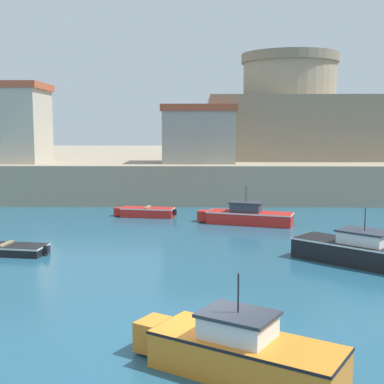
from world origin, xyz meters
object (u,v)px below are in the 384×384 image
Objects in this scene: dinghy_black_0 at (4,249)px; motorboat_orange_1 at (239,351)px; motorboat_black_4 at (362,251)px; dinghy_red_5 at (146,212)px; motorboat_red_2 at (247,216)px; fortress at (289,120)px; harbor_shed_mid_row at (199,134)px.

motorboat_orange_1 reaches higher than dinghy_black_0.
motorboat_black_4 is (5.72, 9.84, -0.01)m from motorboat_orange_1.
dinghy_red_5 is (-9.98, 11.43, -0.24)m from motorboat_black_4.
dinghy_black_0 is 13.60m from motorboat_red_2.
motorboat_black_4 is (3.90, -9.03, 0.07)m from motorboat_red_2.
dinghy_red_5 is at bearing 61.54° from dinghy_black_0.
dinghy_black_0 is at bearing -146.93° from motorboat_red_2.
motorboat_red_2 is at bearing 84.50° from motorboat_orange_1.
motorboat_red_2 is at bearing -106.17° from fortress.
harbor_shed_mid_row is at bearing 64.19° from dinghy_black_0.
harbor_shed_mid_row is (3.26, 7.93, 4.75)m from dinghy_red_5.
fortress is (16.58, 25.30, 5.95)m from dinghy_black_0.
fortress reaches higher than motorboat_black_4.
dinghy_red_5 is at bearing -126.04° from fortress.
fortress is (5.19, 17.88, 5.69)m from motorboat_red_2.
motorboat_orange_1 is at bearing -120.16° from motorboat_black_4.
dinghy_black_0 is 1.11× the size of dinghy_red_5.
dinghy_black_0 is 30.83m from fortress.
motorboat_black_4 reaches higher than dinghy_red_5.
dinghy_red_5 is at bearing 101.33° from motorboat_orange_1.
dinghy_red_5 is 9.80m from harbor_shed_mid_row.
fortress reaches higher than motorboat_orange_1.
motorboat_orange_1 is 11.38m from motorboat_black_4.
motorboat_orange_1 is 1.26× the size of dinghy_red_5.
motorboat_red_2 is (1.82, 18.87, -0.08)m from motorboat_orange_1.
fortress reaches higher than dinghy_black_0.
motorboat_orange_1 is at bearing -88.04° from harbor_shed_mid_row.
fortress is (7.00, 36.75, 5.61)m from motorboat_orange_1.
motorboat_orange_1 is 29.56m from harbor_shed_mid_row.
motorboat_black_4 is 0.38× the size of fortress.
motorboat_black_4 is 1.38× the size of dinghy_red_5.
harbor_shed_mid_row is (-1.00, 29.20, 4.50)m from motorboat_orange_1.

